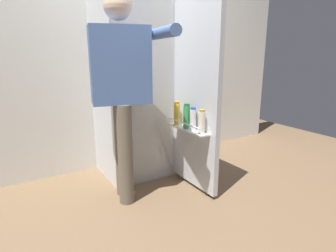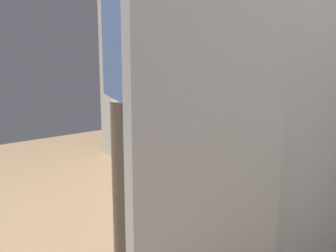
% 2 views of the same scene
% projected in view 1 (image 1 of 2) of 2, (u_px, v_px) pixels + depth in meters
% --- Properties ---
extents(ground_plane, '(5.97, 5.97, 0.00)m').
position_uv_depth(ground_plane, '(160.00, 192.00, 2.51)').
color(ground_plane, brown).
extents(kitchen_wall, '(4.40, 0.10, 2.45)m').
position_uv_depth(kitchen_wall, '(117.00, 50.00, 2.93)').
color(kitchen_wall, silver).
rests_on(kitchen_wall, ground_plane).
extents(refrigerator, '(0.66, 1.19, 1.76)m').
position_uv_depth(refrigerator, '(136.00, 87.00, 2.71)').
color(refrigerator, silver).
rests_on(refrigerator, ground_plane).
extents(person, '(0.56, 0.81, 1.63)m').
position_uv_depth(person, '(122.00, 82.00, 2.18)').
color(person, '#665B4C').
rests_on(person, ground_plane).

